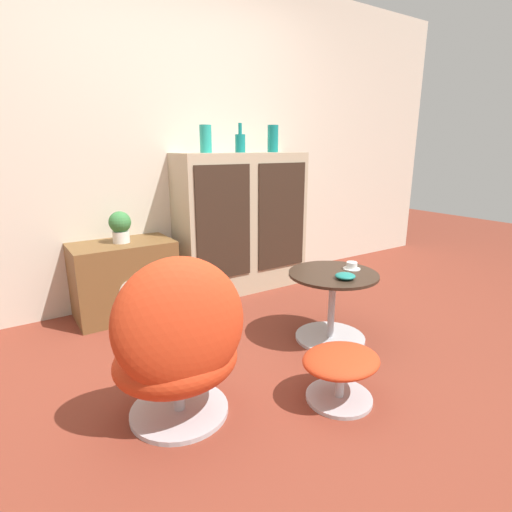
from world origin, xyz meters
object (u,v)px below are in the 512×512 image
Objects in this scene: egg_chair at (179,344)px; vase_inner_right at (273,139)px; vase_inner_left at (240,142)px; bowl at (345,276)px; vase_leftmost at (206,139)px; sideboard at (242,223)px; tv_console at (124,279)px; coffee_table at (332,302)px; potted_plant at (120,226)px; ottoman at (341,366)px; teacup at (352,266)px.

vase_inner_right is (1.51, 1.40, 0.92)m from egg_chair.
bowl is (-0.06, -1.31, -0.79)m from vase_inner_left.
vase_leftmost is at bearing 101.17° from bowl.
vase_inner_right is 1.86× the size of bowl.
sideboard is 1.84m from egg_chair.
tv_console is 1.54m from coffee_table.
vase_inner_right reaches higher than egg_chair.
coffee_table is 2.49× the size of potted_plant.
egg_chair is (-0.14, -1.38, 0.11)m from tv_console.
ottoman is 3.31× the size of bowl.
vase_inner_right is at bearing 42.68° from egg_chair.
ottoman is 1.92× the size of vase_leftmost.
sideboard is at bearing -0.69° from vase_leftmost.
ottoman is (0.58, -1.68, -0.09)m from tv_console.
vase_leftmost is 0.65m from vase_inner_right.
sideboard is 1.04m from potted_plant.
vase_inner_left is at bearing 180.00° from vase_inner_right.
sideboard is 1.65× the size of tv_console.
sideboard reaches higher than potted_plant.
vase_leftmost is at bearing 1.36° from potted_plant.
sideboard is at bearing 49.53° from egg_chair.
egg_chair is 1.42m from potted_plant.
vase_inner_left is at bearing 149.17° from sideboard.
ottoman is 1.73× the size of vase_inner_left.
teacup is (0.16, -0.01, 0.22)m from coffee_table.
egg_chair reaches higher than potted_plant.
vase_leftmost reaches higher than coffee_table.
vase_inner_right is (0.79, 1.69, 1.12)m from ottoman.
bowl is at bearing 43.80° from ottoman.
vase_inner_right reaches higher than vase_leftmost.
vase_inner_left is (1.18, 1.40, 0.88)m from egg_chair.
vase_leftmost reaches higher than teacup.
teacup reaches higher than bowl.
egg_chair is 1.43× the size of coffee_table.
egg_chair is 3.58× the size of vase_inner_right.
tv_console is 3.07× the size of vase_inner_left.
vase_leftmost is (0.72, 0.02, 1.02)m from tv_console.
vase_inner_right reaches higher than potted_plant.
teacup is at bearing -2.70° from coffee_table.
coffee_table is at bearing -107.24° from vase_inner_right.
bowl is (0.98, -1.29, -0.21)m from potted_plant.
potted_plant is 1.63m from bowl.
teacup is at bearing -84.11° from vase_inner_left.
tv_console reaches higher than coffee_table.
sideboard is 5.19× the size of potted_plant.
potted_plant is (-1.04, -0.01, 0.09)m from sideboard.
coffee_table is at bearing -91.65° from vase_inner_left.
teacup is 0.22m from bowl.
sideboard is 1.31m from bowl.
vase_inner_right reaches higher than teacup.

